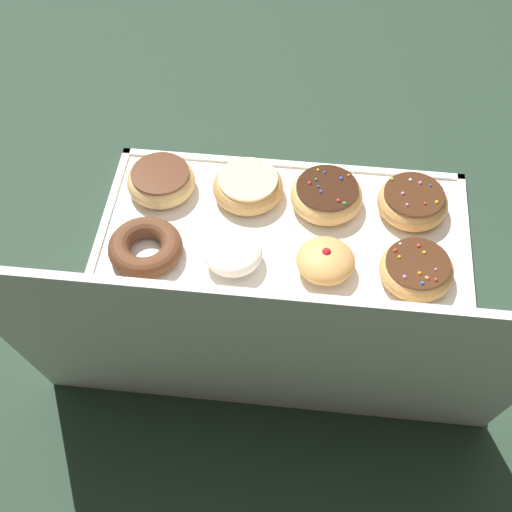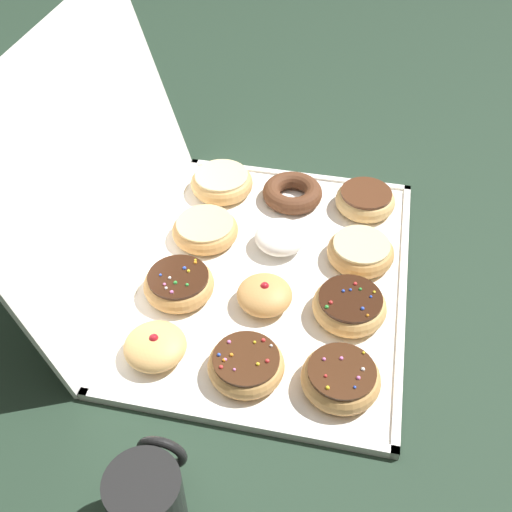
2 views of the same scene
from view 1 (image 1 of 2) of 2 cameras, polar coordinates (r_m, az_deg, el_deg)
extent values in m
plane|color=#233828|center=(1.15, 1.80, -1.04)|extent=(3.00, 3.00, 0.00)
cube|color=white|center=(1.14, 1.81, -0.89)|extent=(0.57, 0.44, 0.01)
cube|color=white|center=(1.28, 2.67, 6.75)|extent=(0.57, 0.01, 0.01)
cube|color=white|center=(1.03, 0.72, -10.30)|extent=(0.57, 0.01, 0.01)
cube|color=white|center=(1.17, 15.72, -1.97)|extent=(0.01, 0.44, 0.01)
cube|color=white|center=(1.19, -11.86, 0.38)|extent=(0.01, 0.44, 0.01)
cube|color=white|center=(0.83, 0.41, -7.84)|extent=(0.57, 0.11, 0.40)
torus|color=tan|center=(1.22, 11.68, 3.96)|extent=(0.11, 0.11, 0.04)
cylinder|color=#472816|center=(1.21, 11.82, 4.54)|extent=(0.09, 0.09, 0.01)
sphere|color=red|center=(1.19, 12.59, 3.87)|extent=(0.00, 0.00, 0.00)
sphere|color=blue|center=(1.22, 13.00, 5.21)|extent=(0.00, 0.00, 0.00)
sphere|color=pink|center=(1.22, 12.26, 5.40)|extent=(0.01, 0.01, 0.01)
sphere|color=white|center=(1.22, 11.54, 5.63)|extent=(0.01, 0.01, 0.01)
sphere|color=yellow|center=(1.22, 10.24, 5.72)|extent=(0.00, 0.00, 0.00)
sphere|color=pink|center=(1.20, 10.99, 4.65)|extent=(0.01, 0.01, 0.01)
sphere|color=yellow|center=(1.20, 13.44, 3.96)|extent=(0.01, 0.01, 0.01)
sphere|color=pink|center=(1.19, 11.31, 3.80)|extent=(0.01, 0.01, 0.01)
torus|color=tan|center=(1.21, 5.32, 4.52)|extent=(0.12, 0.12, 0.04)
cylinder|color=#381E11|center=(1.20, 5.39, 5.12)|extent=(0.10, 0.10, 0.01)
sphere|color=red|center=(1.20, 4.05, 5.50)|extent=(0.01, 0.01, 0.01)
sphere|color=blue|center=(1.22, 5.17, 6.28)|extent=(0.00, 0.00, 0.00)
sphere|color=orange|center=(1.22, 6.98, 6.05)|extent=(0.00, 0.00, 0.00)
sphere|color=blue|center=(1.19, 4.71, 5.23)|extent=(0.00, 0.00, 0.00)
sphere|color=blue|center=(1.19, 4.91, 4.85)|extent=(0.01, 0.01, 0.01)
sphere|color=blue|center=(1.21, 6.41, 5.81)|extent=(0.01, 0.01, 0.01)
sphere|color=green|center=(1.17, 6.69, 3.95)|extent=(0.01, 0.01, 0.01)
sphere|color=red|center=(1.18, 6.20, 4.17)|extent=(0.01, 0.01, 0.01)
sphere|color=yellow|center=(1.22, 4.69, 6.47)|extent=(0.00, 0.00, 0.00)
sphere|color=green|center=(1.20, 4.54, 5.76)|extent=(0.01, 0.01, 0.01)
torus|color=tan|center=(1.22, -0.61, 5.21)|extent=(0.11, 0.11, 0.04)
cylinder|color=beige|center=(1.21, -0.61, 5.79)|extent=(0.10, 0.10, 0.01)
torus|color=#E5B770|center=(1.24, -7.15, 5.59)|extent=(0.11, 0.11, 0.04)
cylinder|color=#59331E|center=(1.23, -7.23, 6.16)|extent=(0.09, 0.09, 0.01)
torus|color=tan|center=(1.14, 11.97, -1.10)|extent=(0.11, 0.11, 0.03)
cylinder|color=#472816|center=(1.12, 12.10, -0.60)|extent=(0.09, 0.09, 0.01)
sphere|color=orange|center=(1.11, 12.21, -1.27)|extent=(0.01, 0.01, 0.01)
sphere|color=red|center=(1.14, 12.14, 0.76)|extent=(0.01, 0.01, 0.01)
sphere|color=pink|center=(1.11, 12.71, -1.59)|extent=(0.01, 0.01, 0.01)
sphere|color=yellow|center=(1.13, 12.55, 0.26)|extent=(0.01, 0.01, 0.01)
sphere|color=blue|center=(1.10, 12.41, -2.00)|extent=(0.01, 0.01, 0.01)
sphere|color=red|center=(1.13, 10.43, 0.42)|extent=(0.01, 0.01, 0.01)
sphere|color=pink|center=(1.12, 13.38, -0.99)|extent=(0.00, 0.00, 0.00)
sphere|color=yellow|center=(1.12, 10.75, -0.06)|extent=(0.00, 0.00, 0.00)
sphere|color=orange|center=(1.11, 12.78, -1.65)|extent=(0.01, 0.01, 0.01)
sphere|color=white|center=(1.14, 10.79, 0.89)|extent=(0.00, 0.00, 0.00)
sphere|color=pink|center=(1.10, 11.12, -1.54)|extent=(0.01, 0.01, 0.01)
sphere|color=red|center=(1.11, 13.39, -1.75)|extent=(0.01, 0.01, 0.01)
ellipsoid|color=tan|center=(1.13, 5.27, -0.16)|extent=(0.09, 0.09, 0.04)
sphere|color=#B21923|center=(1.11, 5.34, 0.46)|extent=(0.01, 0.01, 0.01)
ellipsoid|color=white|center=(1.13, -1.71, 0.45)|extent=(0.09, 0.09, 0.04)
torus|color=#59331E|center=(1.15, -8.32, 0.64)|extent=(0.11, 0.11, 0.03)
ellipsoid|color=tan|center=(1.06, 11.93, -6.81)|extent=(0.09, 0.09, 0.04)
sphere|color=#B21923|center=(1.04, 12.09, -6.29)|extent=(0.01, 0.01, 0.01)
torus|color=tan|center=(1.04, 5.04, -6.45)|extent=(0.11, 0.11, 0.04)
cylinder|color=#381E11|center=(1.03, 5.10, -5.93)|extent=(0.10, 0.10, 0.01)
sphere|color=pink|center=(1.03, 7.16, -5.91)|extent=(0.01, 0.01, 0.01)
sphere|color=green|center=(1.03, 6.04, -5.84)|extent=(0.01, 0.01, 0.01)
sphere|color=white|center=(1.02, 6.80, -6.39)|extent=(0.00, 0.00, 0.00)
sphere|color=green|center=(1.04, 6.12, -4.95)|extent=(0.01, 0.01, 0.01)
sphere|color=orange|center=(1.04, 3.36, -4.77)|extent=(0.01, 0.01, 0.01)
sphere|color=blue|center=(1.01, 5.33, -7.12)|extent=(0.00, 0.00, 0.00)
sphere|color=white|center=(1.02, 5.56, -6.36)|extent=(0.01, 0.01, 0.01)
sphere|color=pink|center=(1.02, 6.39, -6.60)|extent=(0.00, 0.00, 0.00)
sphere|color=blue|center=(1.03, 4.18, -5.47)|extent=(0.01, 0.01, 0.01)
sphere|color=yellow|center=(1.03, 4.47, -5.11)|extent=(0.01, 0.01, 0.01)
sphere|color=yellow|center=(1.04, 3.03, -4.81)|extent=(0.00, 0.00, 0.00)
torus|color=tan|center=(1.05, -2.47, -5.58)|extent=(0.12, 0.12, 0.03)
cylinder|color=#EACC8C|center=(1.04, -2.50, -5.11)|extent=(0.10, 0.10, 0.01)
torus|color=tan|center=(1.07, -9.76, -4.97)|extent=(0.12, 0.12, 0.04)
cylinder|color=beige|center=(1.06, -9.89, -4.44)|extent=(0.10, 0.10, 0.01)
camera|label=2|loc=(1.06, 50.98, 26.17)|focal=42.34mm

